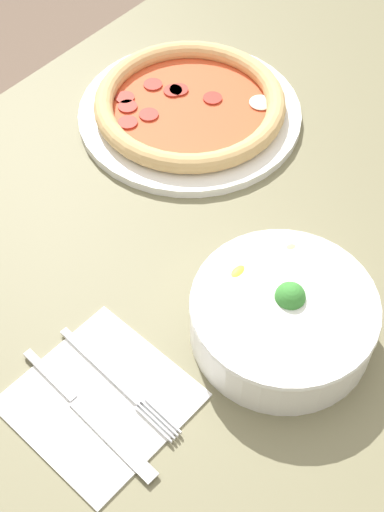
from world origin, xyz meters
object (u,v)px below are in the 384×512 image
object	(u,v)px
pizza	(190,107)
fork	(116,380)
knife	(81,407)
bowl	(283,315)

from	to	relation	value
pizza	fork	bearing A→B (deg)	29.50
pizza	fork	xyz separation A→B (m)	(0.36, 0.20, -0.01)
pizza	knife	xyz separation A→B (m)	(0.40, 0.20, -0.01)
bowl	knife	distance (m)	0.22
pizza	bowl	xyz separation A→B (m)	(0.20, 0.30, 0.02)
fork	pizza	bearing A→B (deg)	124.28
bowl	knife	world-z (taller)	bowl
bowl	knife	bearing A→B (deg)	-26.66
pizza	knife	bearing A→B (deg)	26.07
knife	fork	bearing A→B (deg)	86.17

